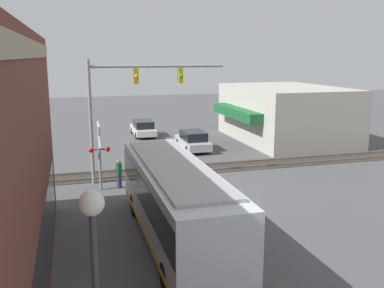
{
  "coord_description": "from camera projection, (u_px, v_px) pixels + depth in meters",
  "views": [
    {
      "loc": [
        -20.15,
        6.54,
        7.33
      ],
      "look_at": [
        2.59,
        0.08,
        2.44
      ],
      "focal_mm": 40.0,
      "sensor_mm": 36.0,
      "label": 1
    }
  ],
  "objects": [
    {
      "name": "ground_plane",
      "position": [
        207.0,
        200.0,
        22.22
      ],
      "size": [
        120.0,
        120.0,
        0.0
      ],
      "primitive_type": "plane",
      "color": "#4C4C4F"
    },
    {
      "name": "shop_building",
      "position": [
        284.0,
        113.0,
        37.54
      ],
      "size": [
        12.17,
        9.27,
        4.71
      ],
      "color": "#B2ADA3",
      "rests_on": "ground"
    },
    {
      "name": "city_bus",
      "position": [
        175.0,
        199.0,
        16.9
      ],
      "size": [
        10.95,
        2.59,
        3.22
      ],
      "color": "silver",
      "rests_on": "ground"
    },
    {
      "name": "traffic_signal_gantry",
      "position": [
        129.0,
        93.0,
        24.57
      ],
      "size": [
        0.42,
        8.01,
        7.14
      ],
      "color": "gray",
      "rests_on": "ground"
    },
    {
      "name": "crossing_signal",
      "position": [
        99.0,
        150.0,
        23.38
      ],
      "size": [
        1.41,
        1.18,
        3.81
      ],
      "color": "gray",
      "rests_on": "ground"
    },
    {
      "name": "rail_track_near",
      "position": [
        179.0,
        170.0,
        27.86
      ],
      "size": [
        2.6,
        60.0,
        0.15
      ],
      "color": "#332D28",
      "rests_on": "ground"
    },
    {
      "name": "parked_car_silver",
      "position": [
        193.0,
        141.0,
        33.87
      ],
      "size": [
        4.71,
        1.82,
        1.53
      ],
      "color": "#B7B7BC",
      "rests_on": "ground"
    },
    {
      "name": "parked_car_white",
      "position": [
        143.0,
        129.0,
        39.78
      ],
      "size": [
        4.66,
        1.82,
        1.47
      ],
      "color": "silver",
      "rests_on": "ground"
    },
    {
      "name": "pedestrian_near_bus",
      "position": [
        208.0,
        204.0,
        19.13
      ],
      "size": [
        0.34,
        0.34,
        1.65
      ],
      "color": "#473828",
      "rests_on": "ground"
    },
    {
      "name": "pedestrian_at_crossing",
      "position": [
        119.0,
        174.0,
        24.03
      ],
      "size": [
        0.34,
        0.34,
        1.64
      ],
      "color": "#2D3351",
      "rests_on": "ground"
    }
  ]
}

